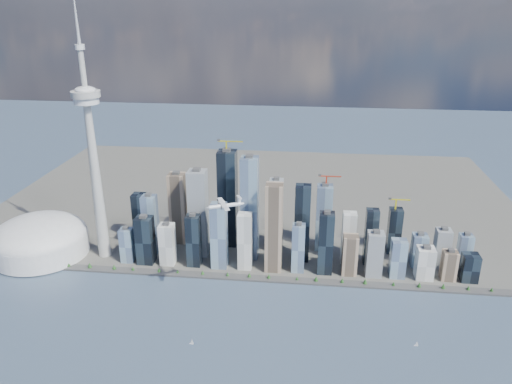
# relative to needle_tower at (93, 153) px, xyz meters

# --- Properties ---
(ground) EXTENTS (4000.00, 4000.00, 0.00)m
(ground) POSITION_rel_needle_tower_xyz_m (300.00, -310.00, -235.84)
(ground) COLOR #35465D
(ground) RESTS_ON ground
(seawall) EXTENTS (1100.00, 22.00, 4.00)m
(seawall) POSITION_rel_needle_tower_xyz_m (300.00, -60.00, -233.84)
(seawall) COLOR #383838
(seawall) RESTS_ON ground
(land) EXTENTS (1400.00, 900.00, 3.00)m
(land) POSITION_rel_needle_tower_xyz_m (300.00, 390.00, -234.34)
(land) COLOR #4C4C47
(land) RESTS_ON ground
(shoreline_trees) EXTENTS (960.53, 7.20, 8.80)m
(shoreline_trees) POSITION_rel_needle_tower_xyz_m (300.00, -60.00, -227.06)
(shoreline_trees) COLOR #3F2D1E
(shoreline_trees) RESTS_ON seawall
(skyscraper_cluster) EXTENTS (736.00, 142.00, 246.11)m
(skyscraper_cluster) POSITION_rel_needle_tower_xyz_m (359.62, 26.82, -159.73)
(skyscraper_cluster) COLOR black
(skyscraper_cluster) RESTS_ON land
(needle_tower) EXTENTS (56.00, 56.00, 550.50)m
(needle_tower) POSITION_rel_needle_tower_xyz_m (0.00, 0.00, 0.00)
(needle_tower) COLOR #9D9D98
(needle_tower) RESTS_ON land
(dome_stadium) EXTENTS (200.00, 200.00, 86.00)m
(dome_stadium) POSITION_rel_needle_tower_xyz_m (-140.00, -10.00, -196.40)
(dome_stadium) COLOR white
(dome_stadium) RESTS_ON land
(airplane) EXTENTS (62.81, 56.37, 16.09)m
(airplane) POSITION_rel_needle_tower_xyz_m (299.67, -163.93, -32.84)
(airplane) COLOR white
(airplane) RESTS_ON ground
(sailboat_west) EXTENTS (7.84, 3.22, 10.82)m
(sailboat_west) POSITION_rel_needle_tower_xyz_m (258.36, -272.85, -232.37)
(sailboat_west) COLOR silver
(sailboat_west) RESTS_ON ground
(sailboat_east) EXTENTS (6.92, 2.53, 9.56)m
(sailboat_east) POSITION_rel_needle_tower_xyz_m (622.52, -236.56, -232.77)
(sailboat_east) COLOR silver
(sailboat_east) RESTS_ON ground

